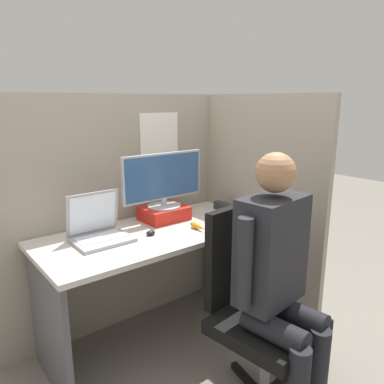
{
  "coord_description": "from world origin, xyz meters",
  "views": [
    {
      "loc": [
        -1.15,
        -1.49,
        1.52
      ],
      "look_at": [
        0.16,
        0.16,
        1.0
      ],
      "focal_mm": 35.0,
      "sensor_mm": 36.0,
      "label": 1
    }
  ],
  "objects_px": {
    "stapler": "(224,207)",
    "carrot_toy": "(199,227)",
    "laptop": "(99,231)",
    "office_chair": "(254,303)",
    "paper_box": "(164,213)",
    "person": "(279,272)",
    "monitor": "(163,180)"
  },
  "relations": [
    {
      "from": "monitor",
      "to": "person",
      "type": "bearing_deg",
      "value": -91.81
    },
    {
      "from": "carrot_toy",
      "to": "person",
      "type": "xyz_separation_m",
      "value": [
        -0.08,
        -0.67,
        -0.02
      ]
    },
    {
      "from": "paper_box",
      "to": "carrot_toy",
      "type": "relative_size",
      "value": 2.08
    },
    {
      "from": "paper_box",
      "to": "carrot_toy",
      "type": "bearing_deg",
      "value": -81.26
    },
    {
      "from": "office_chair",
      "to": "person",
      "type": "height_order",
      "value": "person"
    },
    {
      "from": "laptop",
      "to": "person",
      "type": "height_order",
      "value": "person"
    },
    {
      "from": "office_chair",
      "to": "carrot_toy",
      "type": "bearing_deg",
      "value": 83.28
    },
    {
      "from": "paper_box",
      "to": "laptop",
      "type": "relative_size",
      "value": 0.92
    },
    {
      "from": "carrot_toy",
      "to": "office_chair",
      "type": "relative_size",
      "value": 0.14
    },
    {
      "from": "office_chair",
      "to": "laptop",
      "type": "bearing_deg",
      "value": 123.17
    },
    {
      "from": "monitor",
      "to": "carrot_toy",
      "type": "relative_size",
      "value": 4.31
    },
    {
      "from": "person",
      "to": "paper_box",
      "type": "bearing_deg",
      "value": 88.19
    },
    {
      "from": "stapler",
      "to": "office_chair",
      "type": "bearing_deg",
      "value": -122.42
    },
    {
      "from": "monitor",
      "to": "laptop",
      "type": "distance_m",
      "value": 0.55
    },
    {
      "from": "carrot_toy",
      "to": "laptop",
      "type": "bearing_deg",
      "value": 157.28
    },
    {
      "from": "carrot_toy",
      "to": "office_chair",
      "type": "bearing_deg",
      "value": -96.72
    },
    {
      "from": "paper_box",
      "to": "office_chair",
      "type": "bearing_deg",
      "value": -90.9
    },
    {
      "from": "stapler",
      "to": "person",
      "type": "distance_m",
      "value": 1.0
    },
    {
      "from": "laptop",
      "to": "office_chair",
      "type": "bearing_deg",
      "value": -56.83
    },
    {
      "from": "monitor",
      "to": "stapler",
      "type": "relative_size",
      "value": 3.59
    },
    {
      "from": "office_chair",
      "to": "person",
      "type": "relative_size",
      "value": 0.76
    },
    {
      "from": "paper_box",
      "to": "stapler",
      "type": "distance_m",
      "value": 0.46
    },
    {
      "from": "stapler",
      "to": "carrot_toy",
      "type": "bearing_deg",
      "value": -152.12
    },
    {
      "from": "stapler",
      "to": "person",
      "type": "height_order",
      "value": "person"
    },
    {
      "from": "office_chair",
      "to": "monitor",
      "type": "bearing_deg",
      "value": 89.1
    },
    {
      "from": "office_chair",
      "to": "person",
      "type": "distance_m",
      "value": 0.28
    },
    {
      "from": "laptop",
      "to": "person",
      "type": "bearing_deg",
      "value": -62.47
    },
    {
      "from": "carrot_toy",
      "to": "office_chair",
      "type": "height_order",
      "value": "office_chair"
    },
    {
      "from": "monitor",
      "to": "person",
      "type": "xyz_separation_m",
      "value": [
        -0.03,
        -0.98,
        -0.27
      ]
    },
    {
      "from": "paper_box",
      "to": "monitor",
      "type": "bearing_deg",
      "value": 90.0
    },
    {
      "from": "monitor",
      "to": "laptop",
      "type": "relative_size",
      "value": 1.91
    },
    {
      "from": "stapler",
      "to": "office_chair",
      "type": "height_order",
      "value": "office_chair"
    }
  ]
}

